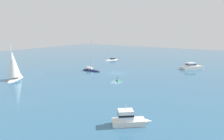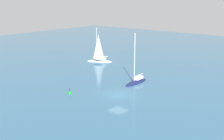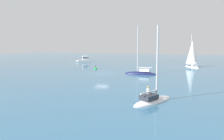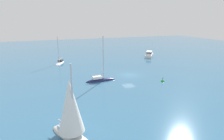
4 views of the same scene
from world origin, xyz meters
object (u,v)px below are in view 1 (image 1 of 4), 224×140
Objects in this scene: motor_cruiser at (192,67)px; cabin_cruiser at (129,119)px; sloop at (112,60)px; channel_buoy at (117,81)px; yacht_1 at (91,70)px; yacht at (14,67)px.

cabin_cruiser is at bearing -142.44° from motor_cruiser.
sloop is 28.33m from motor_cruiser.
channel_buoy is (11.25, -15.65, -0.72)m from cabin_cruiser.
cabin_cruiser reaches higher than channel_buoy.
sloop is 1.78× the size of cabin_cruiser.
yacht_1 is at bearing 98.50° from cabin_cruiser.
yacht is at bearing 133.53° from cabin_cruiser.
yacht_1 reaches higher than motor_cruiser.
motor_cruiser is at bearing 38.41° from yacht_1.
yacht is at bearing -117.48° from yacht_1.
yacht reaches higher than motor_cruiser.
sloop reaches higher than cabin_cruiser.
sloop is at bearing -53.77° from channel_buoy.
yacht is 1.93× the size of cabin_cruiser.
yacht reaches higher than cabin_cruiser.
sloop reaches higher than motor_cruiser.
motor_cruiser is at bearing -115.76° from channel_buoy.
yacht_1 is at bearing -22.16° from channel_buoy.
channel_buoy is (-11.40, 4.64, -0.21)m from yacht_1.
yacht_1 reaches higher than cabin_cruiser.
yacht_1 reaches higher than sloop.
channel_buoy is at bearing 61.06° from sloop.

